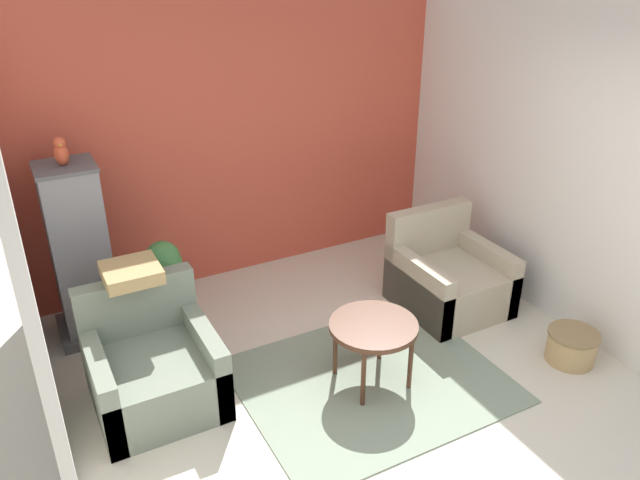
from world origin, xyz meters
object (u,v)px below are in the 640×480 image
armchair_left (154,369)px  potted_plant (164,275)px  parrot (61,152)px  coffee_table (373,330)px  wicker_basket (572,345)px  armchair_right (448,279)px  birdcage (81,255)px

armchair_left → potted_plant: armchair_left is taller
potted_plant → parrot: bearing=169.3°
armchair_left → parrot: (-0.24, 1.15, 1.32)m
coffee_table → wicker_basket: 1.65m
armchair_right → parrot: parrot is taller
armchair_left → wicker_basket: 3.21m
potted_plant → wicker_basket: 3.39m
parrot → wicker_basket: size_ratio=0.58×
potted_plant → wicker_basket: (2.64, -2.10, -0.29)m
birdcage → armchair_right: bearing=-20.6°
armchair_left → parrot: bearing=102.0°
coffee_table → armchair_left: bearing=159.5°
armchair_right → birdcage: (-2.91, 1.09, 0.45)m
potted_plant → wicker_basket: potted_plant is taller
parrot → potted_plant: (0.62, -0.12, -1.16)m
wicker_basket → coffee_table: bearing=161.3°
coffee_table → wicker_basket: coffee_table is taller
birdcage → wicker_basket: birdcage is taller
coffee_table → armchair_left: 1.60m
birdcage → armchair_left: bearing=-78.0°
wicker_basket → armchair_left: bearing=160.4°
coffee_table → wicker_basket: (1.53, -0.52, -0.33)m
armchair_right → armchair_left: bearing=-178.9°
birdcage → potted_plant: 0.70m
armchair_left → wicker_basket: size_ratio=2.21×
birdcage → parrot: (-0.00, 0.00, 0.87)m
armchair_right → wicker_basket: 1.19m
armchair_left → wicker_basket: (3.02, -1.08, -0.13)m
parrot → birdcage: bearing=-90.0°
armchair_left → potted_plant: size_ratio=1.18×
armchair_left → armchair_right: 2.67m
parrot → potted_plant: bearing=-10.7°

